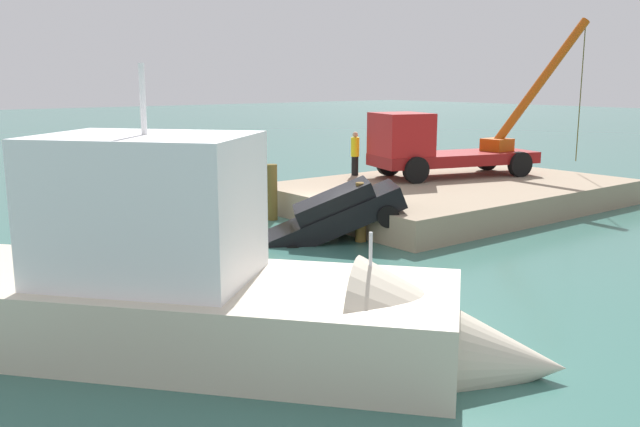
% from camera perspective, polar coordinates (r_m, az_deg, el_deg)
% --- Properties ---
extents(ground, '(200.00, 200.00, 0.00)m').
position_cam_1_polar(ground, '(22.13, -0.50, -1.29)').
color(ground, '#386B60').
extents(dock, '(12.71, 8.50, 0.92)m').
position_cam_1_polar(dock, '(26.54, 10.93, 1.60)').
color(dock, gray).
rests_on(dock, ground).
extents(crane_truck, '(8.74, 4.57, 6.28)m').
position_cam_1_polar(crane_truck, '(27.56, 9.85, 5.68)').
color(crane_truck, maroon).
rests_on(crane_truck, dock).
extents(dock_worker, '(0.34, 0.34, 1.77)m').
position_cam_1_polar(dock_worker, '(27.79, 2.94, 5.04)').
color(dock_worker, black).
rests_on(dock_worker, dock).
extents(salvaged_car, '(4.51, 3.85, 2.52)m').
position_cam_1_polar(salvaged_car, '(20.57, 1.10, -0.20)').
color(salvaged_car, black).
rests_on(salvaged_car, ground).
extents(moored_yacht, '(9.93, 10.92, 6.46)m').
position_cam_1_polar(moored_yacht, '(12.14, -6.00, -8.78)').
color(moored_yacht, beige).
rests_on(moored_yacht, ground).
extents(piling_near, '(0.41, 0.41, 1.91)m').
position_cam_1_polar(piling_near, '(23.49, -4.07, 1.78)').
color(piling_near, brown).
rests_on(piling_near, ground).
extents(piling_mid, '(0.33, 0.33, 1.77)m').
position_cam_1_polar(piling_mid, '(20.30, 3.42, 0.11)').
color(piling_mid, brown).
rests_on(piling_mid, ground).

